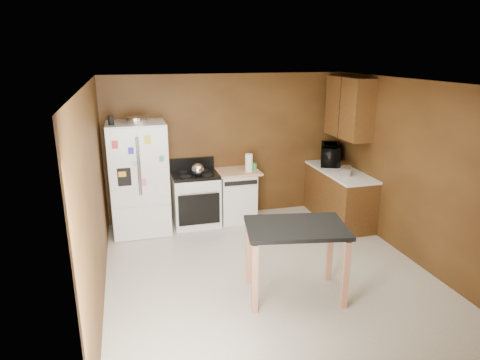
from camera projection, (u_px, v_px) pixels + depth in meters
name	position (u px, v px, depth m)	size (l,w,h in m)	color
floor	(267.00, 272.00, 5.77)	(4.50, 4.50, 0.00)	beige
ceiling	(271.00, 83.00, 5.05)	(4.50, 4.50, 0.00)	white
wall_back	(227.00, 147.00, 7.49)	(4.20, 4.20, 0.00)	#563816
wall_front	(362.00, 266.00, 3.33)	(4.20, 4.20, 0.00)	#563816
wall_left	(95.00, 198.00, 4.88)	(4.50, 4.50, 0.00)	#563816
wall_right	(412.00, 172.00, 5.93)	(4.50, 4.50, 0.00)	#563816
roasting_pan	(136.00, 120.00, 6.57)	(0.36, 0.36, 0.09)	silver
pen_cup	(111.00, 120.00, 6.36)	(0.09, 0.09, 0.13)	black
kettle	(198.00, 170.00, 6.97)	(0.21, 0.21, 0.21)	silver
paper_towel	(249.00, 163.00, 7.26)	(0.13, 0.13, 0.30)	white
green_canister	(254.00, 166.00, 7.41)	(0.10, 0.10, 0.10)	green
toaster	(344.00, 169.00, 7.04)	(0.16, 0.27, 0.20)	silver
microwave	(330.00, 155.00, 7.67)	(0.60, 0.41, 0.33)	black
refrigerator	(139.00, 178.00, 6.85)	(0.90, 0.80, 1.80)	white
gas_range	(196.00, 198.00, 7.26)	(0.76, 0.68, 1.10)	white
dishwasher	(236.00, 195.00, 7.46)	(0.78, 0.63, 0.89)	white
right_cabinets	(342.00, 169.00, 7.33)	(0.63, 1.58, 2.45)	brown
island	(296.00, 237.00, 5.02)	(1.28, 0.97, 0.91)	black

